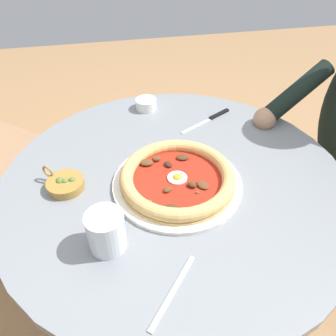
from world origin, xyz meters
TOP-DOWN VIEW (x-y plane):
  - ground_plane at (0.00, 0.00)m, footprint 6.00×6.00m
  - dining_table at (0.00, 0.00)m, footprint 0.89×0.89m
  - pizza_on_plate at (0.00, -0.03)m, footprint 0.32×0.32m
  - water_glass at (-0.18, -0.18)m, footprint 0.08×0.08m
  - steak_knife at (0.18, 0.25)m, footprint 0.18×0.11m
  - ramekin_capers at (-0.02, 0.35)m, footprint 0.07×0.07m
  - olive_pan at (-0.27, 0.02)m, footprint 0.10×0.09m
  - fork_utensil at (-0.07, -0.31)m, footprint 0.12×0.14m

SIDE VIEW (x-z plane):
  - ground_plane at x=0.00m, z-range -0.02..0.00m
  - dining_table at x=0.00m, z-range 0.17..0.88m
  - fork_utensil at x=-0.07m, z-range 0.71..0.71m
  - steak_knife at x=0.18m, z-range 0.71..0.72m
  - olive_pan at x=-0.27m, z-range 0.70..0.75m
  - ramekin_capers at x=-0.02m, z-range 0.71..0.75m
  - pizza_on_plate at x=0.00m, z-range 0.71..0.75m
  - water_glass at x=-0.18m, z-range 0.70..0.79m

